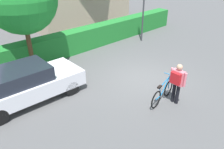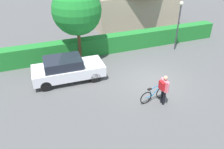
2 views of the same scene
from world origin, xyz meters
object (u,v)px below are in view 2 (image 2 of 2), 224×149
bicycle (154,94)px  person_rider (164,87)px  street_lamp (179,19)px  parked_car_near (67,69)px  tree_kerbside (77,11)px

bicycle → person_rider: (0.27, -0.38, 0.61)m
person_rider → street_lamp: 7.31m
bicycle → street_lamp: size_ratio=0.47×
parked_car_near → tree_kerbside: (1.38, 2.45, 2.67)m
parked_car_near → person_rider: (4.00, -4.04, 0.24)m
person_rider → tree_kerbside: bearing=112.0°
bicycle → person_rider: person_rider is taller
parked_car_near → tree_kerbside: bearing=60.7°
parked_car_near → street_lamp: size_ratio=1.16×
bicycle → street_lamp: street_lamp is taller
parked_car_near → person_rider: 5.69m
parked_car_near → street_lamp: (8.60, 1.46, 1.65)m
street_lamp → tree_kerbside: tree_kerbside is taller
person_rider → street_lamp: bearing=50.1°
person_rider → parked_car_near: bearing=134.7°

